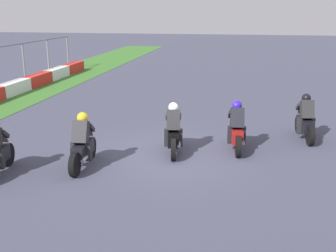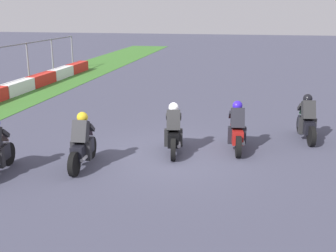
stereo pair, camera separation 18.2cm
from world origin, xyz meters
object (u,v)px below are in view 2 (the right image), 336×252
(rider_lane_a, at_px, (307,121))
(rider_lane_c, at_px, (174,133))
(rider_lane_d, at_px, (82,145))
(rider_lane_b, at_px, (237,130))

(rider_lane_a, distance_m, rider_lane_c, 4.57)
(rider_lane_d, bearing_deg, rider_lane_a, -62.44)
(rider_lane_b, relative_size, rider_lane_d, 1.00)
(rider_lane_b, xyz_separation_m, rider_lane_d, (-2.26, 4.05, 0.00))
(rider_lane_a, xyz_separation_m, rider_lane_c, (-2.13, 4.04, 0.00))
(rider_lane_c, height_order, rider_lane_d, same)
(rider_lane_a, xyz_separation_m, rider_lane_b, (-1.51, 2.20, 0.00))
(rider_lane_a, bearing_deg, rider_lane_c, 109.86)
(rider_lane_a, bearing_deg, rider_lane_b, 116.48)
(rider_lane_a, height_order, rider_lane_d, same)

